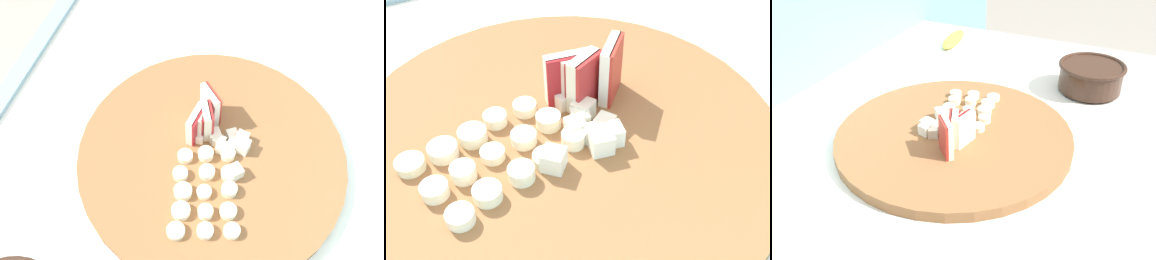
{
  "view_description": "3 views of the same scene",
  "coord_description": "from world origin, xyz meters",
  "views": [
    {
      "loc": [
        0.37,
        0.06,
        1.47
      ],
      "look_at": [
        0.01,
        -0.03,
        0.93
      ],
      "focal_mm": 37.6,
      "sensor_mm": 36.0,
      "label": 1
    },
    {
      "loc": [
        0.17,
        0.31,
        1.2
      ],
      "look_at": [
        0.01,
        0.03,
        0.89
      ],
      "focal_mm": 41.99,
      "sensor_mm": 36.0,
      "label": 2
    },
    {
      "loc": [
        -0.61,
        -0.31,
        1.33
      ],
      "look_at": [
        -0.01,
        -0.03,
        0.91
      ],
      "focal_mm": 40.34,
      "sensor_mm": 36.0,
      "label": 3
    }
  ],
  "objects": [
    {
      "name": "banana_slice_rows",
      "position": [
        0.09,
        0.01,
        0.89
      ],
      "size": [
        0.17,
        0.13,
        0.01
      ],
      "color": "#F4EAC6",
      "rests_on": "cutting_board"
    },
    {
      "name": "apple_dice_pile",
      "position": [
        0.0,
        0.03,
        0.89
      ],
      "size": [
        0.1,
        0.1,
        0.02
      ],
      "color": "white",
      "rests_on": "cutting_board"
    },
    {
      "name": "apple_wedge_fan",
      "position": [
        -0.03,
        -0.02,
        0.91
      ],
      "size": [
        0.09,
        0.05,
        0.07
      ],
      "color": "maroon",
      "rests_on": "cutting_board"
    },
    {
      "name": "cutting_board",
      "position": [
        0.02,
        0.01,
        0.87
      ],
      "size": [
        0.45,
        0.45,
        0.02
      ],
      "primitive_type": "cylinder",
      "color": "brown",
      "rests_on": "tiled_countertop"
    }
  ]
}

